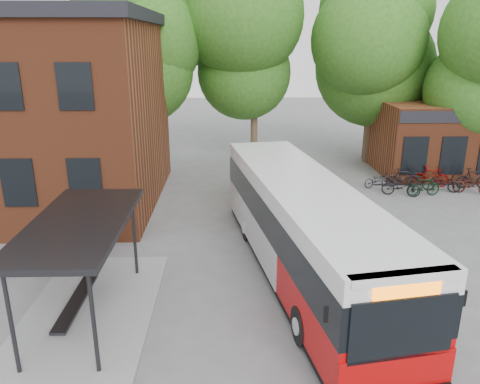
{
  "coord_description": "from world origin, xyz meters",
  "views": [
    {
      "loc": [
        -0.58,
        -12.31,
        7.33
      ],
      "look_at": [
        -0.2,
        3.95,
        2.0
      ],
      "focal_mm": 35.0,
      "sensor_mm": 36.0,
      "label": 1
    }
  ],
  "objects_px": {
    "bus_shelter": "(84,270)",
    "bicycle_5": "(431,176)",
    "bicycle_7": "(473,178)",
    "bicycle_0": "(378,180)",
    "bicycle_1": "(403,178)",
    "bicycle_2": "(401,186)",
    "bicycle_3": "(423,186)",
    "bicycle_6": "(472,185)",
    "bicycle_4": "(441,182)",
    "city_bus": "(302,230)"
  },
  "relations": [
    {
      "from": "bus_shelter",
      "to": "bicycle_5",
      "type": "height_order",
      "value": "bus_shelter"
    },
    {
      "from": "bicycle_5",
      "to": "bicycle_7",
      "type": "height_order",
      "value": "bicycle_5"
    },
    {
      "from": "bicycle_0",
      "to": "bicycle_1",
      "type": "height_order",
      "value": "bicycle_1"
    },
    {
      "from": "bicycle_2",
      "to": "bicycle_0",
      "type": "bearing_deg",
      "value": 46.55
    },
    {
      "from": "bus_shelter",
      "to": "bicycle_5",
      "type": "distance_m",
      "value": 18.62
    },
    {
      "from": "bicycle_3",
      "to": "bicycle_6",
      "type": "xyz_separation_m",
      "value": [
        2.57,
        0.27,
        -0.04
      ]
    },
    {
      "from": "bus_shelter",
      "to": "bicycle_2",
      "type": "xyz_separation_m",
      "value": [
        12.31,
        10.27,
        -0.97
      ]
    },
    {
      "from": "bicycle_2",
      "to": "bicycle_4",
      "type": "bearing_deg",
      "value": -55.16
    },
    {
      "from": "bicycle_2",
      "to": "bicycle_3",
      "type": "relative_size",
      "value": 1.08
    },
    {
      "from": "city_bus",
      "to": "bicycle_5",
      "type": "xyz_separation_m",
      "value": [
        8.17,
        9.38,
        -1.02
      ]
    },
    {
      "from": "bus_shelter",
      "to": "bicycle_4",
      "type": "relative_size",
      "value": 3.86
    },
    {
      "from": "bicycle_7",
      "to": "bicycle_1",
      "type": "bearing_deg",
      "value": 84.34
    },
    {
      "from": "bicycle_4",
      "to": "bicycle_0",
      "type": "bearing_deg",
      "value": 94.57
    },
    {
      "from": "bicycle_4",
      "to": "bicycle_3",
      "type": "bearing_deg",
      "value": 137.95
    },
    {
      "from": "bicycle_5",
      "to": "bicycle_1",
      "type": "bearing_deg",
      "value": 106.93
    },
    {
      "from": "bicycle_4",
      "to": "bicycle_5",
      "type": "bearing_deg",
      "value": 31.25
    },
    {
      "from": "bus_shelter",
      "to": "bicycle_4",
      "type": "distance_m",
      "value": 18.23
    },
    {
      "from": "bicycle_3",
      "to": "bicycle_4",
      "type": "bearing_deg",
      "value": -66.1
    },
    {
      "from": "bicycle_6",
      "to": "bicycle_5",
      "type": "bearing_deg",
      "value": 71.56
    },
    {
      "from": "bicycle_3",
      "to": "bicycle_4",
      "type": "xyz_separation_m",
      "value": [
        1.19,
        0.66,
        -0.03
      ]
    },
    {
      "from": "city_bus",
      "to": "bicycle_6",
      "type": "bearing_deg",
      "value": 30.08
    },
    {
      "from": "bicycle_2",
      "to": "bicycle_3",
      "type": "xyz_separation_m",
      "value": [
        1.08,
        -0.03,
        0.03
      ]
    },
    {
      "from": "bicycle_7",
      "to": "city_bus",
      "type": "bearing_deg",
      "value": 130.28
    },
    {
      "from": "bus_shelter",
      "to": "city_bus",
      "type": "height_order",
      "value": "city_bus"
    },
    {
      "from": "city_bus",
      "to": "bicycle_2",
      "type": "distance_m",
      "value": 10.01
    },
    {
      "from": "bicycle_0",
      "to": "bicycle_7",
      "type": "bearing_deg",
      "value": -110.97
    },
    {
      "from": "bicycle_1",
      "to": "bicycle_4",
      "type": "xyz_separation_m",
      "value": [
        1.68,
        -0.8,
        -0.03
      ]
    },
    {
      "from": "bus_shelter",
      "to": "bicycle_2",
      "type": "bearing_deg",
      "value": 39.84
    },
    {
      "from": "bus_shelter",
      "to": "bicycle_1",
      "type": "distance_m",
      "value": 17.45
    },
    {
      "from": "city_bus",
      "to": "bicycle_3",
      "type": "height_order",
      "value": "city_bus"
    },
    {
      "from": "bicycle_4",
      "to": "bicycle_5",
      "type": "height_order",
      "value": "bicycle_5"
    },
    {
      "from": "bicycle_0",
      "to": "bicycle_1",
      "type": "xyz_separation_m",
      "value": [
        1.32,
        0.03,
        0.1
      ]
    },
    {
      "from": "bicycle_3",
      "to": "bicycle_7",
      "type": "relative_size",
      "value": 0.95
    },
    {
      "from": "bicycle_1",
      "to": "bicycle_7",
      "type": "relative_size",
      "value": 0.95
    },
    {
      "from": "bicycle_0",
      "to": "bicycle_3",
      "type": "relative_size",
      "value": 0.92
    },
    {
      "from": "bicycle_0",
      "to": "bicycle_1",
      "type": "distance_m",
      "value": 1.32
    },
    {
      "from": "bicycle_5",
      "to": "bicycle_2",
      "type": "bearing_deg",
      "value": 140.02
    },
    {
      "from": "bicycle_4",
      "to": "bicycle_5",
      "type": "xyz_separation_m",
      "value": [
        -0.19,
        0.87,
        0.07
      ]
    },
    {
      "from": "bicycle_1",
      "to": "bicycle_3",
      "type": "height_order",
      "value": "bicycle_3"
    },
    {
      "from": "city_bus",
      "to": "bicycle_3",
      "type": "relative_size",
      "value": 7.29
    },
    {
      "from": "bicycle_4",
      "to": "bicycle_5",
      "type": "relative_size",
      "value": 1.0
    },
    {
      "from": "bicycle_1",
      "to": "bicycle_4",
      "type": "relative_size",
      "value": 0.93
    },
    {
      "from": "bicycle_3",
      "to": "bicycle_6",
      "type": "distance_m",
      "value": 2.58
    },
    {
      "from": "bus_shelter",
      "to": "bicycle_0",
      "type": "distance_m",
      "value": 16.48
    },
    {
      "from": "bicycle_0",
      "to": "bicycle_3",
      "type": "height_order",
      "value": "bicycle_3"
    },
    {
      "from": "city_bus",
      "to": "bicycle_5",
      "type": "bearing_deg",
      "value": 39.22
    },
    {
      "from": "bicycle_3",
      "to": "bicycle_2",
      "type": "bearing_deg",
      "value": 83.37
    },
    {
      "from": "bus_shelter",
      "to": "bicycle_2",
      "type": "relative_size",
      "value": 3.84
    },
    {
      "from": "bus_shelter",
      "to": "bicycle_6",
      "type": "distance_m",
      "value": 19.13
    },
    {
      "from": "bicycle_2",
      "to": "bicycle_4",
      "type": "height_order",
      "value": "bicycle_2"
    }
  ]
}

